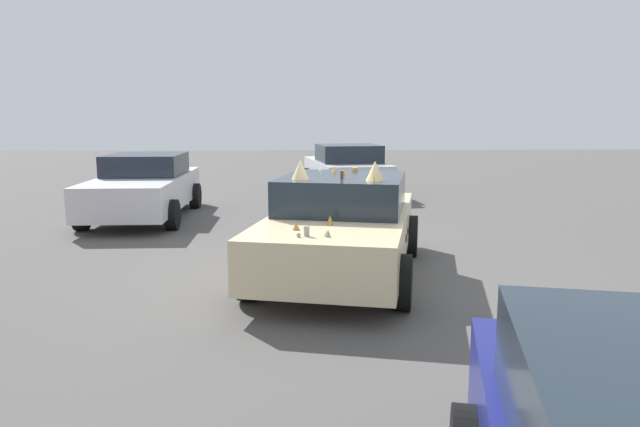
{
  "coord_description": "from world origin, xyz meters",
  "views": [
    {
      "loc": [
        -8.07,
        0.59,
        2.27
      ],
      "look_at": [
        0.0,
        0.3,
        0.9
      ],
      "focal_mm": 32.56,
      "sensor_mm": 36.0,
      "label": 1
    }
  ],
  "objects": [
    {
      "name": "ground_plane",
      "position": [
        0.0,
        0.0,
        0.0
      ],
      "size": [
        60.0,
        60.0,
        0.0
      ],
      "primitive_type": "plane",
      "color": "#514F4C"
    },
    {
      "name": "art_car_decorated",
      "position": [
        0.03,
        -0.01,
        0.72
      ],
      "size": [
        4.63,
        2.79,
        1.68
      ],
      "rotation": [
        0.0,
        0.0,
        2.92
      ],
      "color": "beige",
      "rests_on": "ground"
    },
    {
      "name": "parked_sedan_near_left",
      "position": [
        8.6,
        -0.76,
        0.72
      ],
      "size": [
        4.27,
        2.5,
        1.45
      ],
      "rotation": [
        0.0,
        0.0,
        0.14
      ],
      "color": "silver",
      "rests_on": "ground"
    },
    {
      "name": "parked_sedan_near_right",
      "position": [
        4.88,
        4.04,
        0.7
      ],
      "size": [
        4.47,
        2.04,
        1.41
      ],
      "rotation": [
        0.0,
        0.0,
        3.15
      ],
      "color": "silver",
      "rests_on": "ground"
    }
  ]
}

